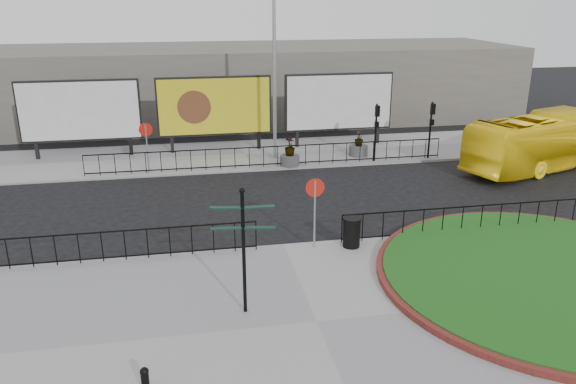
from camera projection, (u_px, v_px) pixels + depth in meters
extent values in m
plane|color=black|center=(284.00, 247.00, 19.60)|extent=(90.00, 90.00, 0.00)
cube|color=gray|center=(317.00, 323.00, 14.94)|extent=(30.00, 10.00, 0.12)
cube|color=gray|center=(245.00, 155.00, 30.71)|extent=(44.00, 6.00, 0.12)
cylinder|color=maroon|center=(548.00, 276.00, 17.11)|extent=(10.40, 10.40, 0.18)
cylinder|color=#164311|center=(548.00, 276.00, 17.11)|extent=(10.00, 10.00, 0.22)
cylinder|color=gray|center=(147.00, 149.00, 27.01)|extent=(0.07, 0.07, 2.40)
cylinder|color=#AF150B|center=(146.00, 130.00, 26.70)|extent=(0.64, 0.03, 0.64)
cylinder|color=white|center=(146.00, 130.00, 26.72)|extent=(0.50, 0.03, 0.50)
cylinder|color=gray|center=(315.00, 214.00, 18.96)|extent=(0.07, 0.07, 2.40)
cylinder|color=#AF150B|center=(315.00, 188.00, 18.65)|extent=(0.64, 0.03, 0.64)
cylinder|color=white|center=(315.00, 188.00, 18.66)|extent=(0.50, 0.03, 0.50)
cube|color=black|center=(37.00, 150.00, 29.56)|extent=(0.18, 0.18, 1.00)
cube|color=black|center=(131.00, 145.00, 30.39)|extent=(0.18, 0.18, 1.00)
cube|color=black|center=(80.00, 111.00, 29.32)|extent=(6.20, 0.25, 3.20)
cube|color=silver|center=(79.00, 111.00, 29.17)|extent=(6.00, 0.06, 3.00)
cube|color=black|center=(172.00, 144.00, 30.77)|extent=(0.18, 0.18, 1.00)
cube|color=black|center=(259.00, 140.00, 31.60)|extent=(0.18, 0.18, 1.00)
cube|color=black|center=(214.00, 106.00, 30.52)|extent=(6.20, 0.25, 3.20)
cube|color=gold|center=(215.00, 106.00, 30.38)|extent=(6.00, 0.06, 3.00)
cube|color=black|center=(297.00, 138.00, 31.98)|extent=(0.18, 0.18, 1.00)
cube|color=black|center=(377.00, 134.00, 32.81)|extent=(0.18, 0.18, 1.00)
cube|color=black|center=(339.00, 102.00, 31.73)|extent=(6.20, 0.25, 3.20)
cube|color=silver|center=(339.00, 102.00, 31.59)|extent=(6.00, 0.06, 3.00)
cylinder|color=gray|center=(274.00, 72.00, 28.52)|extent=(0.18, 0.18, 9.00)
cylinder|color=black|center=(375.00, 133.00, 28.90)|extent=(0.10, 0.10, 3.00)
cube|color=black|center=(377.00, 111.00, 28.41)|extent=(0.22, 0.18, 0.55)
cube|color=black|center=(377.00, 125.00, 28.64)|extent=(0.20, 0.16, 0.30)
cylinder|color=black|center=(430.00, 130.00, 29.42)|extent=(0.10, 0.10, 3.00)
cube|color=black|center=(433.00, 109.00, 28.93)|extent=(0.22, 0.18, 0.55)
cube|color=black|center=(432.00, 122.00, 29.16)|extent=(0.20, 0.16, 0.30)
cube|color=#636057|center=(228.00, 83.00, 39.17)|extent=(40.00, 10.00, 5.00)
cylinder|color=black|center=(244.00, 254.00, 14.83)|extent=(0.10, 0.10, 3.46)
sphere|color=black|center=(242.00, 191.00, 14.24)|extent=(0.15, 0.15, 0.15)
cube|color=black|center=(226.00, 208.00, 14.40)|extent=(0.82, 0.30, 0.03)
cube|color=black|center=(259.00, 207.00, 14.46)|extent=(0.82, 0.18, 0.03)
cube|color=black|center=(226.00, 228.00, 14.54)|extent=(0.82, 0.22, 0.03)
cube|color=black|center=(260.00, 228.00, 14.58)|extent=(0.82, 0.30, 0.03)
cylinder|color=black|center=(145.00, 382.00, 12.21)|extent=(0.18, 0.18, 0.49)
sphere|color=black|center=(144.00, 372.00, 12.12)|extent=(0.20, 0.20, 0.20)
cylinder|color=black|center=(352.00, 233.00, 19.23)|extent=(0.59, 0.59, 0.99)
cylinder|color=black|center=(352.00, 219.00, 19.05)|extent=(0.64, 0.64, 0.07)
imported|color=yellow|center=(549.00, 140.00, 28.22)|extent=(10.35, 5.67, 2.83)
cylinder|color=#4C4C4F|center=(290.00, 160.00, 28.53)|extent=(0.99, 0.99, 0.51)
imported|color=#164311|center=(290.00, 146.00, 28.29)|extent=(0.76, 0.76, 0.97)
cylinder|color=#4C4C4F|center=(358.00, 150.00, 30.30)|extent=(1.04, 1.04, 0.54)
imported|color=#164311|center=(359.00, 138.00, 30.08)|extent=(0.63, 0.63, 0.84)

